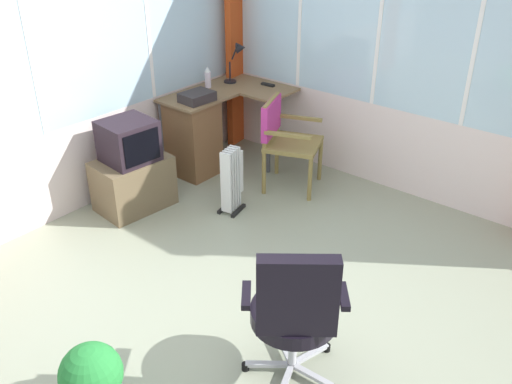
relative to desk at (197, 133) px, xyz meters
name	(u,v)px	position (x,y,z in m)	size (l,w,h in m)	color
ground	(244,324)	(-1.42, -1.83, -0.45)	(5.67, 5.24, 0.06)	gray
north_window_panel	(31,66)	(-1.42, 0.32, 0.93)	(4.67, 0.07, 2.70)	silver
east_window_panel	(425,50)	(0.94, -1.83, 0.93)	(0.07, 4.24, 2.70)	silver
curtain_corner	(235,25)	(0.81, 0.19, 0.88)	(0.26, 0.07, 2.60)	#BC4218
desk	(197,133)	(0.00, 0.00, 0.00)	(1.18, 0.88, 0.78)	brown
desk_lamp	(238,56)	(0.66, 0.01, 0.63)	(0.24, 0.21, 0.41)	black
tv_remote	(268,85)	(0.74, -0.31, 0.37)	(0.04, 0.15, 0.02)	black
spray_bottle	(208,77)	(0.32, 0.13, 0.46)	(0.06, 0.06, 0.22)	silver
paper_tray	(197,97)	(-0.05, -0.09, 0.40)	(0.30, 0.23, 0.09)	#2D2728
wooden_armchair	(281,132)	(0.29, -0.83, 0.14)	(0.62, 0.63, 0.86)	olive
office_chair	(295,309)	(-1.63, -2.38, 0.12)	(0.61, 0.61, 0.96)	#B7B7BF
tv_on_stand	(132,170)	(-0.88, -0.07, -0.05)	(0.68, 0.50, 0.83)	brown
space_heater	(232,179)	(-0.36, -0.79, -0.11)	(0.28, 0.22, 0.60)	silver
potted_plant	(91,376)	(-2.48, -1.65, -0.18)	(0.35, 0.35, 0.43)	#395153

